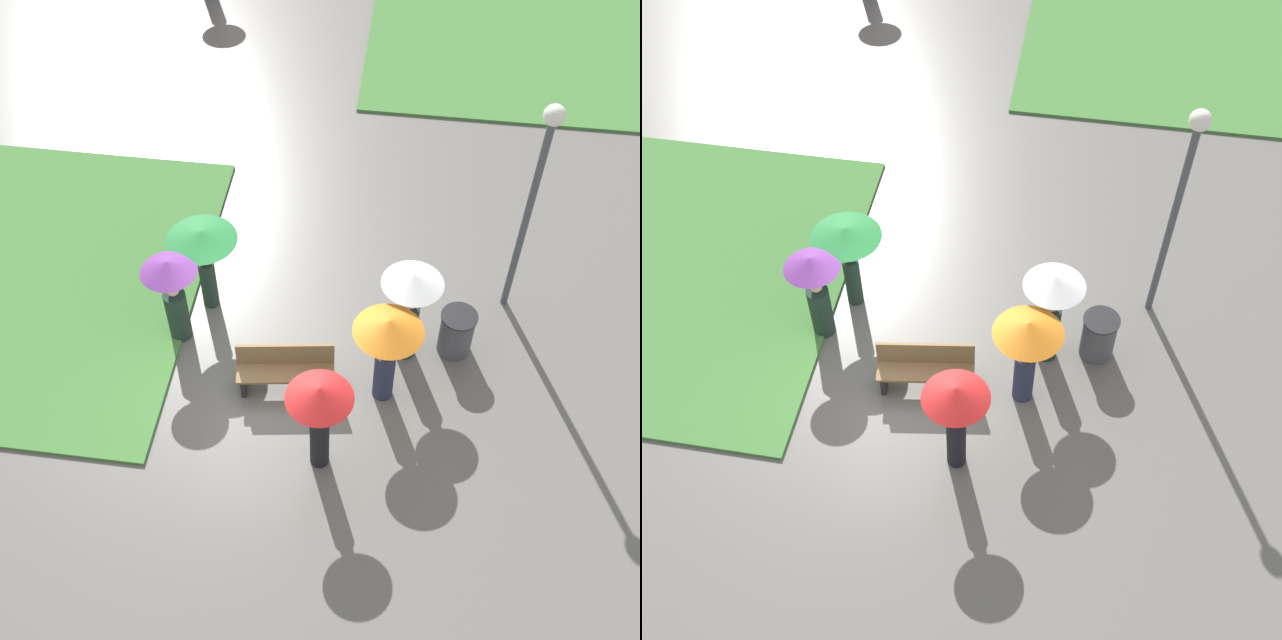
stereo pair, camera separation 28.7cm
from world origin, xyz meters
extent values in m
plane|color=#66635E|center=(0.00, 0.00, 0.00)|extent=(90.00, 90.00, 0.00)
cube|color=#427A38|center=(-5.29, 1.70, 0.03)|extent=(7.48, 6.97, 0.06)
cube|color=#427A38|center=(5.96, 10.62, 0.03)|extent=(10.44, 6.44, 0.06)
cube|color=brown|center=(0.36, -0.09, 0.42)|extent=(1.60, 0.64, 0.05)
cube|color=brown|center=(0.34, 0.09, 0.68)|extent=(1.55, 0.27, 0.45)
cube|color=#232326|center=(-0.31, -0.19, 0.20)|extent=(0.13, 0.39, 0.40)
cube|color=#232326|center=(1.03, 0.01, 0.20)|extent=(0.13, 0.39, 0.40)
cylinder|color=#474C51|center=(3.90, 2.23, 1.92)|extent=(0.12, 0.12, 3.83)
sphere|color=white|center=(3.90, 2.23, 3.99)|extent=(0.32, 0.32, 0.32)
cylinder|color=#4C4C51|center=(3.03, 1.08, 0.42)|extent=(0.56, 0.56, 0.83)
cylinder|color=black|center=(3.03, 1.08, 0.85)|extent=(0.60, 0.60, 0.03)
cylinder|color=black|center=(1.07, -1.34, 0.58)|extent=(0.38, 0.38, 1.15)
sphere|color=#997051|center=(1.07, -1.34, 1.25)|extent=(0.20, 0.20, 0.20)
cylinder|color=#4C4C4F|center=(1.07, -1.34, 1.52)|extent=(0.02, 0.02, 0.35)
cone|color=red|center=(1.07, -1.34, 1.82)|extent=(0.96, 0.96, 0.23)
cylinder|color=#1E3328|center=(-1.59, 0.78, 0.51)|extent=(0.49, 0.49, 1.03)
sphere|color=beige|center=(-1.59, 0.78, 1.13)|extent=(0.20, 0.20, 0.20)
cylinder|color=#4C4C4F|center=(-1.59, 0.78, 1.41)|extent=(0.02, 0.02, 0.35)
cone|color=#703389|center=(-1.59, 0.78, 1.69)|extent=(0.91, 0.91, 0.22)
cylinder|color=#1E3328|center=(-1.23, 1.54, 0.51)|extent=(0.32, 0.32, 1.02)
sphere|color=beige|center=(-1.23, 1.54, 1.13)|extent=(0.21, 0.21, 0.21)
cylinder|color=#4C4C4F|center=(-1.23, 1.54, 1.41)|extent=(0.02, 0.02, 0.35)
cone|color=#237A38|center=(-1.23, 1.54, 1.67)|extent=(1.17, 1.17, 0.19)
cylinder|color=#282D47|center=(1.92, 0.02, 0.52)|extent=(0.45, 0.45, 1.04)
sphere|color=tan|center=(1.92, 0.02, 1.14)|extent=(0.22, 0.22, 0.22)
cylinder|color=#4C4C4F|center=(1.92, 0.02, 1.43)|extent=(0.02, 0.02, 0.35)
cone|color=orange|center=(1.92, 0.02, 1.73)|extent=(1.07, 1.07, 0.24)
cylinder|color=#1E3328|center=(2.21, 0.90, 0.58)|extent=(0.45, 0.45, 1.16)
sphere|color=tan|center=(2.21, 0.90, 1.27)|extent=(0.21, 0.21, 0.21)
cylinder|color=#4C4C4F|center=(2.21, 0.90, 1.55)|extent=(0.02, 0.02, 0.35)
cone|color=white|center=(2.21, 0.90, 1.82)|extent=(0.97, 0.97, 0.20)
camera|label=1|loc=(1.88, -7.35, 10.81)|focal=45.00mm
camera|label=2|loc=(2.16, -7.30, 10.81)|focal=45.00mm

